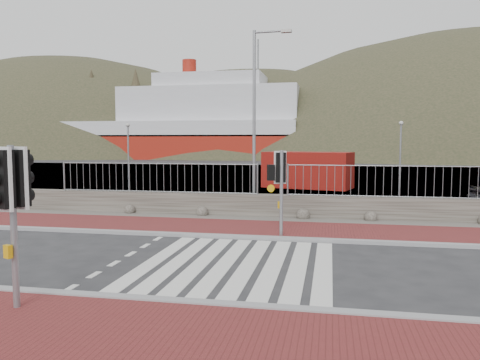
% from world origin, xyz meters
% --- Properties ---
extents(ground, '(220.00, 220.00, 0.00)m').
position_xyz_m(ground, '(0.00, 0.00, 0.00)').
color(ground, '#28282B').
rests_on(ground, ground).
extents(sidewalk_near, '(40.00, 4.00, 0.08)m').
position_xyz_m(sidewalk_near, '(0.00, -5.00, 0.04)').
color(sidewalk_near, maroon).
rests_on(sidewalk_near, ground).
extents(sidewalk_far, '(40.00, 3.00, 0.08)m').
position_xyz_m(sidewalk_far, '(0.00, 4.50, 0.04)').
color(sidewalk_far, maroon).
rests_on(sidewalk_far, ground).
extents(kerb_near, '(40.00, 0.25, 0.12)m').
position_xyz_m(kerb_near, '(0.00, -3.00, 0.05)').
color(kerb_near, gray).
rests_on(kerb_near, ground).
extents(kerb_far, '(40.00, 0.25, 0.12)m').
position_xyz_m(kerb_far, '(0.00, 3.00, 0.05)').
color(kerb_far, gray).
rests_on(kerb_far, ground).
extents(zebra_crossing, '(4.62, 5.60, 0.01)m').
position_xyz_m(zebra_crossing, '(-0.00, 0.00, 0.01)').
color(zebra_crossing, silver).
rests_on(zebra_crossing, ground).
extents(gravel_strip, '(40.00, 1.50, 0.06)m').
position_xyz_m(gravel_strip, '(0.00, 6.50, 0.03)').
color(gravel_strip, '#59544C').
rests_on(gravel_strip, ground).
extents(stone_wall, '(40.00, 0.60, 0.90)m').
position_xyz_m(stone_wall, '(0.00, 7.30, 0.45)').
color(stone_wall, '#464139').
rests_on(stone_wall, ground).
extents(railing, '(18.07, 0.07, 1.22)m').
position_xyz_m(railing, '(0.00, 7.15, 1.82)').
color(railing, gray).
rests_on(railing, stone_wall).
extents(quay, '(120.00, 40.00, 0.50)m').
position_xyz_m(quay, '(0.00, 27.90, 0.00)').
color(quay, '#4C4C4F').
rests_on(quay, ground).
extents(water, '(220.00, 50.00, 0.05)m').
position_xyz_m(water, '(0.00, 62.90, 0.00)').
color(water, '#3F4C54').
rests_on(water, ground).
extents(ferry, '(50.00, 16.00, 20.00)m').
position_xyz_m(ferry, '(-24.65, 67.90, 5.36)').
color(ferry, maroon).
rests_on(ferry, ground).
extents(hills_backdrop, '(254.00, 90.00, 100.00)m').
position_xyz_m(hills_backdrop, '(6.74, 87.90, -23.05)').
color(hills_backdrop, '#29311D').
rests_on(hills_backdrop, ground).
extents(traffic_signal_near, '(0.48, 0.38, 2.96)m').
position_xyz_m(traffic_signal_near, '(-3.22, -3.85, 2.13)').
color(traffic_signal_near, gray).
rests_on(traffic_signal_near, ground).
extents(traffic_signal_far, '(0.67, 0.45, 2.75)m').
position_xyz_m(traffic_signal_far, '(0.71, 3.35, 1.99)').
color(traffic_signal_far, gray).
rests_on(traffic_signal_far, ground).
extents(streetlight, '(1.60, 0.28, 7.51)m').
position_xyz_m(streetlight, '(-0.77, 8.09, 4.23)').
color(streetlight, gray).
rests_on(streetlight, ground).
extents(shipping_container, '(5.98, 3.73, 2.32)m').
position_xyz_m(shipping_container, '(0.78, 19.44, 1.16)').
color(shipping_container, '#9D1A11').
rests_on(shipping_container, ground).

